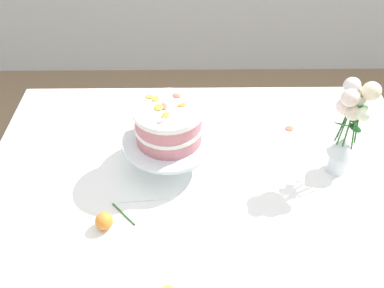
# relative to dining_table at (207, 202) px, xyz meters

# --- Properties ---
(dining_table) EXTENTS (1.40, 1.00, 0.74)m
(dining_table) POSITION_rel_dining_table_xyz_m (0.00, 0.00, 0.00)
(dining_table) COLOR white
(dining_table) RESTS_ON ground
(linen_napkin) EXTENTS (0.34, 0.34, 0.00)m
(linen_napkin) POSITION_rel_dining_table_xyz_m (-0.12, 0.09, 0.09)
(linen_napkin) COLOR white
(linen_napkin) RESTS_ON dining_table
(cake_stand) EXTENTS (0.29, 0.29, 0.10)m
(cake_stand) POSITION_rel_dining_table_xyz_m (-0.12, 0.09, 0.17)
(cake_stand) COLOR silver
(cake_stand) RESTS_ON linen_napkin
(layer_cake) EXTENTS (0.21, 0.21, 0.12)m
(layer_cake) POSITION_rel_dining_table_xyz_m (-0.12, 0.09, 0.25)
(layer_cake) COLOR #CC7A84
(layer_cake) RESTS_ON cake_stand
(flower_vase) EXTENTS (0.11, 0.10, 0.32)m
(flower_vase) POSITION_rel_dining_table_xyz_m (0.41, 0.06, 0.27)
(flower_vase) COLOR silver
(flower_vase) RESTS_ON dining_table
(fallen_rose) EXTENTS (0.11, 0.11, 0.05)m
(fallen_rose) POSITION_rel_dining_table_xyz_m (-0.29, -0.16, 0.11)
(fallen_rose) COLOR #2D6028
(fallen_rose) RESTS_ON dining_table
(loose_petal_0) EXTENTS (0.03, 0.03, 0.01)m
(loose_petal_0) POSITION_rel_dining_table_xyz_m (0.30, 0.26, 0.09)
(loose_petal_0) COLOR #E56B51
(loose_petal_0) RESTS_ON dining_table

